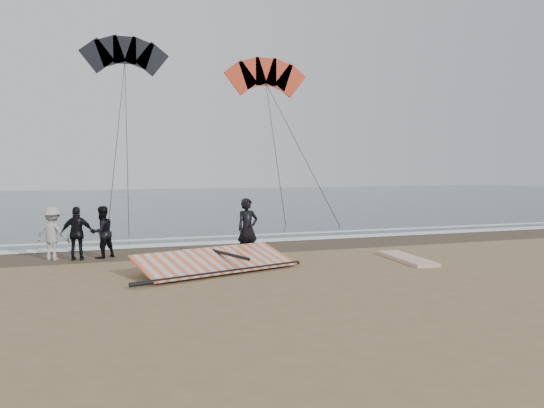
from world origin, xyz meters
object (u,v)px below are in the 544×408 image
(sail_rig, at_px, (212,263))
(board_white, at_px, (407,258))
(board_cream, at_px, (190,256))
(man_main, at_px, (248,229))

(sail_rig, bearing_deg, board_white, -3.14)
(board_white, distance_m, board_cream, 6.57)
(man_main, xyz_separation_m, board_white, (4.45, -1.67, -0.87))
(board_white, relative_size, board_cream, 1.19)
(board_white, distance_m, sail_rig, 5.85)
(man_main, height_order, board_white, man_main)
(board_white, height_order, sail_rig, sail_rig)
(board_white, height_order, board_cream, board_white)
(man_main, bearing_deg, board_cream, 137.22)
(man_main, distance_m, sail_rig, 2.06)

